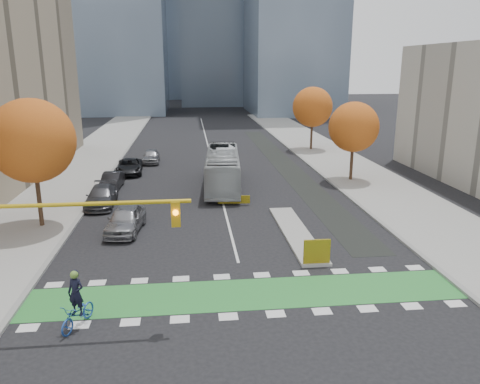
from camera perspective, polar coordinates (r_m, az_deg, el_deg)
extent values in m
plane|color=black|center=(20.56, 1.33, -14.25)|extent=(300.00, 300.00, 0.00)
cube|color=gray|center=(40.60, -21.89, -0.23)|extent=(7.00, 120.00, 0.15)
cube|color=gray|center=(42.17, 16.12, 0.83)|extent=(7.00, 120.00, 0.15)
cube|color=gray|center=(39.79, -17.03, -0.09)|extent=(0.30, 120.00, 0.16)
cube|color=gray|center=(40.98, 11.58, 0.71)|extent=(0.30, 120.00, 0.16)
cube|color=#2A8133|center=(21.87, 0.80, -12.31)|extent=(20.00, 3.00, 0.01)
cube|color=silver|center=(58.67, -3.82, 5.25)|extent=(0.15, 70.00, 0.01)
cube|color=black|center=(49.80, 5.37, 3.43)|extent=(2.50, 50.00, 0.01)
cube|color=gray|center=(29.27, 6.81, -4.95)|extent=(1.60, 10.00, 0.16)
cube|color=yellow|center=(24.68, 9.35, -7.17)|extent=(1.40, 0.12, 1.30)
cylinder|color=#332114|center=(32.14, -23.42, 0.46)|extent=(0.28, 0.28, 5.25)
sphere|color=#B14215|center=(31.57, -23.99, 5.73)|extent=(5.20, 5.20, 5.20)
cylinder|color=#332114|center=(42.99, 13.48, 4.28)|extent=(0.28, 0.28, 4.55)
sphere|color=#B14215|center=(42.60, 13.70, 7.72)|extent=(4.40, 4.40, 4.40)
cylinder|color=#332114|center=(58.21, 8.72, 7.47)|extent=(0.28, 0.28, 4.90)
sphere|color=#B14215|center=(57.91, 8.84, 10.21)|extent=(4.80, 4.80, 4.80)
cylinder|color=#BF9914|center=(18.42, -18.84, -1.41)|extent=(8.20, 0.16, 0.16)
cube|color=#BF9914|center=(18.11, -7.84, -2.65)|extent=(0.35, 0.28, 1.00)
sphere|color=orange|center=(17.91, -7.86, -2.52)|extent=(0.22, 0.22, 0.22)
imported|color=#21489B|center=(20.24, -19.14, -13.89)|extent=(1.47, 2.21, 1.10)
imported|color=black|center=(19.82, -19.37, -11.53)|extent=(0.80, 0.67, 1.86)
sphere|color=#597F2D|center=(19.50, -19.58, -9.49)|extent=(0.32, 0.32, 0.32)
imported|color=#A6ABAE|center=(39.82, -2.13, 2.87)|extent=(3.58, 11.73, 3.22)
imported|color=gray|center=(30.10, -13.77, -3.24)|extent=(2.45, 4.96, 1.63)
imported|color=black|center=(40.88, -15.36, 1.32)|extent=(1.64, 4.22, 1.37)
imported|color=#454449|center=(36.10, -16.54, -0.51)|extent=(2.12, 5.01, 1.44)
imported|color=black|center=(46.25, -13.31, 3.05)|extent=(2.64, 5.16, 1.40)
imported|color=gray|center=(50.96, -10.78, 4.31)|extent=(1.78, 4.25, 1.44)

